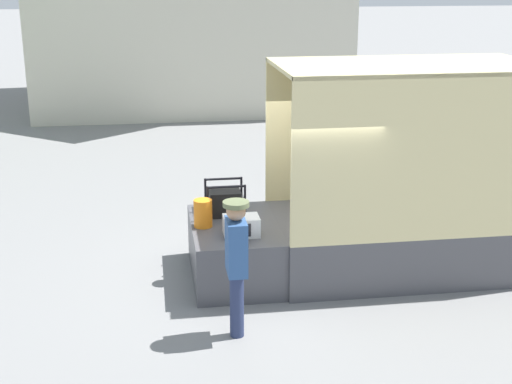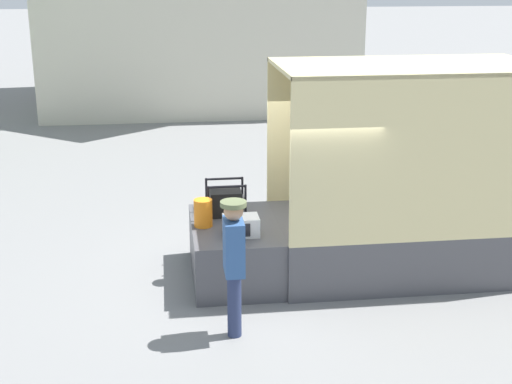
{
  "view_description": "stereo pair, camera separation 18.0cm",
  "coord_description": "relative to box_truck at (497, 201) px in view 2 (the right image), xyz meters",
  "views": [
    {
      "loc": [
        -1.8,
        -9.98,
        4.49
      ],
      "look_at": [
        -0.34,
        -0.2,
        1.39
      ],
      "focal_mm": 50.0,
      "sensor_mm": 36.0,
      "label": 1
    },
    {
      "loc": [
        -1.62,
        -10.0,
        4.49
      ],
      "look_at": [
        -0.34,
        -0.2,
        1.39
      ],
      "focal_mm": 50.0,
      "sensor_mm": 36.0,
      "label": 2
    }
  ],
  "objects": [
    {
      "name": "ground_plane",
      "position": [
        -3.49,
        -0.0,
        -1.03
      ],
      "size": [
        160.0,
        160.0,
        0.0
      ],
      "primitive_type": "plane",
      "color": "gray"
    },
    {
      "name": "box_truck",
      "position": [
        0.0,
        0.0,
        0.0
      ],
      "size": [
        5.89,
        2.14,
        3.18
      ],
      "color": "#B2B2B7",
      "rests_on": "ground"
    },
    {
      "name": "tailgate_deck",
      "position": [
        -4.13,
        -0.0,
        -0.61
      ],
      "size": [
        1.29,
        2.04,
        0.84
      ],
      "primitive_type": "cube",
      "color": "#4C4C51",
      "rests_on": "ground"
    },
    {
      "name": "microwave",
      "position": [
        -4.09,
        -0.48,
        -0.05
      ],
      "size": [
        0.51,
        0.39,
        0.28
      ],
      "color": "white",
      "rests_on": "tailgate_deck"
    },
    {
      "name": "portable_generator",
      "position": [
        -4.21,
        0.43,
        0.02
      ],
      "size": [
        0.6,
        0.46,
        0.54
      ],
      "color": "black",
      "rests_on": "tailgate_deck"
    },
    {
      "name": "orange_bucket",
      "position": [
        -4.6,
        -0.04,
        0.02
      ],
      "size": [
        0.27,
        0.27,
        0.41
      ],
      "color": "orange",
      "rests_on": "tailgate_deck"
    },
    {
      "name": "worker_person",
      "position": [
        -4.33,
        -1.86,
        0.09
      ],
      "size": [
        0.32,
        0.44,
        1.81
      ],
      "color": "navy",
      "rests_on": "ground"
    }
  ]
}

